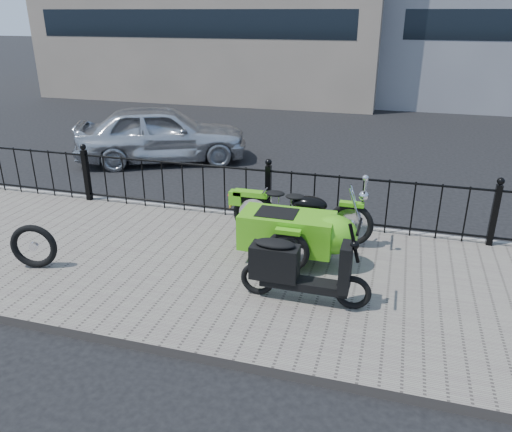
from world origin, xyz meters
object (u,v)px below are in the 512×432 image
(scooter, at_px, (295,269))
(spare_tire, at_px, (34,246))
(motorcycle_sidecar, at_px, (302,228))
(sedan_car, at_px, (162,134))

(scooter, relative_size, spare_tire, 2.51)
(motorcycle_sidecar, distance_m, sedan_car, 6.19)
(scooter, bearing_deg, motorcycle_sidecar, 97.87)
(spare_tire, bearing_deg, scooter, 3.02)
(spare_tire, bearing_deg, motorcycle_sidecar, 20.77)
(scooter, xyz_separation_m, spare_tire, (-3.62, -0.19, -0.10))
(motorcycle_sidecar, xyz_separation_m, spare_tire, (-3.47, -1.31, -0.15))
(spare_tire, height_order, sedan_car, sedan_car)
(scooter, bearing_deg, sedan_car, 129.04)
(motorcycle_sidecar, bearing_deg, spare_tire, -159.23)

